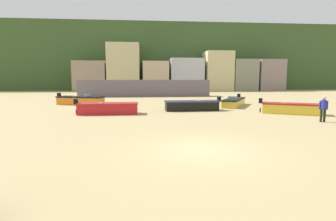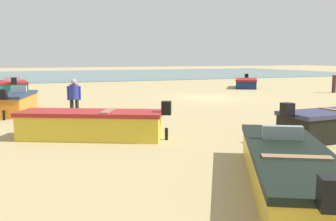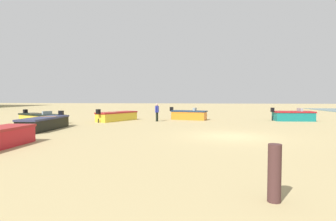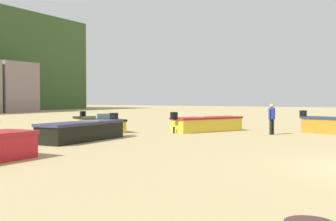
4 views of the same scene
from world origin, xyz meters
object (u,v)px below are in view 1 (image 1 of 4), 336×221
Objects in this scene: boat_red_0 at (108,108)px; boat_orange_1 at (80,100)px; boat_yellow_5 at (234,102)px; boat_black_4 at (192,105)px; boat_yellow_6 at (291,108)px; beach_walker_foreground at (323,107)px.

boat_orange_1 is (-3.86, 7.32, 0.01)m from boat_red_0.
boat_orange_1 is 0.98× the size of boat_yellow_5.
boat_black_4 is 1.10× the size of boat_yellow_6.
boat_orange_1 is 3.22× the size of beach_walker_foreground.
beach_walker_foreground is at bearing 76.14° from boat_orange_1.
beach_walker_foreground is at bearing -134.16° from boat_black_4.
boat_red_0 is 0.92× the size of boat_yellow_5.
boat_red_0 is 8.27m from boat_orange_1.
boat_red_0 is 0.99× the size of boat_black_4.
boat_black_4 is 3.04× the size of beach_walker_foreground.
boat_yellow_6 is 2.75× the size of beach_walker_foreground.
boat_red_0 is 0.93× the size of boat_orange_1.
beach_walker_foreground is (2.36, -9.75, 0.57)m from boat_yellow_5.
beach_walker_foreground is (18.03, -12.28, 0.50)m from boat_orange_1.
boat_yellow_6 is at bearing 85.28° from boat_orange_1.
boat_orange_1 is 12.20m from boat_black_4.
boat_yellow_6 is 3.81m from beach_walker_foreground.
boat_yellow_5 is 3.28× the size of beach_walker_foreground.
boat_orange_1 is 21.82m from beach_walker_foreground.
boat_yellow_5 is 6.46m from boat_yellow_6.
boat_yellow_6 is at bearing 142.31° from boat_yellow_5.
beach_walker_foreground is at bearing 25.59° from boat_yellow_6.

